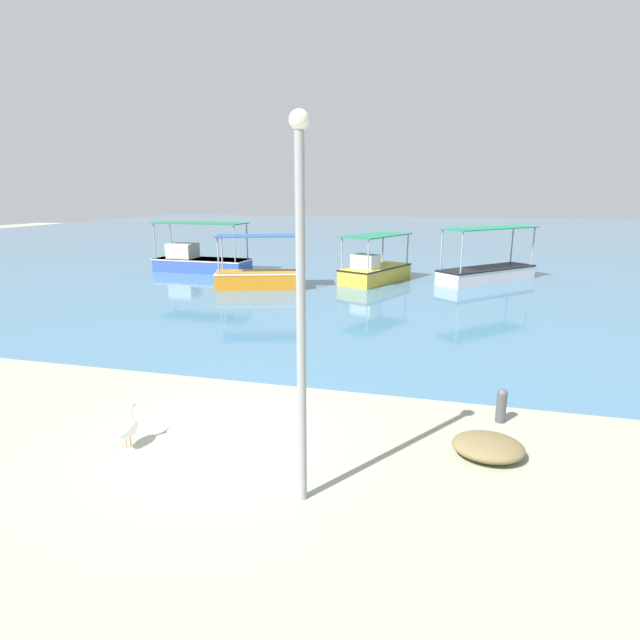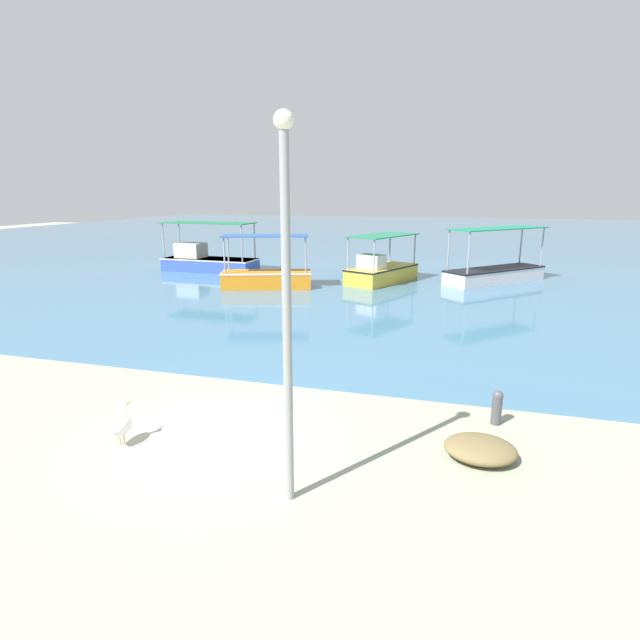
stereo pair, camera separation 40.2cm
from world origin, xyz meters
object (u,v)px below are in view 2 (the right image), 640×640
object	(u,v)px
fishing_boat_center	(495,272)
fishing_boat_far_right	(267,276)
pelican	(122,426)
net_pile	(480,449)
fishing_boat_near_right	(207,260)
fishing_boat_far_left	(381,271)
lamp_post	(287,298)
mooring_bollard	(497,406)

from	to	relation	value
fishing_boat_center	fishing_boat_far_right	bearing A→B (deg)	-156.92
pelican	net_pile	world-z (taller)	pelican
fishing_boat_near_right	net_pile	distance (m)	24.89
fishing_boat_near_right	pelican	size ratio (longest dim) A/B	7.44
fishing_boat_far_left	fishing_boat_near_right	world-z (taller)	fishing_boat_near_right
fishing_boat_near_right	net_pile	bearing A→B (deg)	-50.44
fishing_boat_near_right	lamp_post	bearing A→B (deg)	-58.88
fishing_boat_far_left	net_pile	world-z (taller)	fishing_boat_far_left
fishing_boat_far_right	lamp_post	world-z (taller)	lamp_post
pelican	lamp_post	distance (m)	4.80
pelican	net_pile	size ratio (longest dim) A/B	0.61
lamp_post	fishing_boat_near_right	bearing A→B (deg)	121.12
fishing_boat_near_right	net_pile	world-z (taller)	fishing_boat_near_right
fishing_boat_far_right	lamp_post	bearing A→B (deg)	-67.14
fishing_boat_far_right	pelican	distance (m)	16.54
lamp_post	net_pile	world-z (taller)	lamp_post
fishing_boat_near_right	pelican	world-z (taller)	fishing_boat_near_right
fishing_boat_far_right	net_pile	size ratio (longest dim) A/B	3.68
fishing_boat_near_right	lamp_post	size ratio (longest dim) A/B	1.02
fishing_boat_far_left	lamp_post	xyz separation A→B (m)	(1.74, -20.10, 2.65)
fishing_boat_center	fishing_boat_far_right	size ratio (longest dim) A/B	1.17
lamp_post	fishing_boat_far_left	bearing A→B (deg)	94.95
pelican	lamp_post	xyz separation A→B (m)	(3.73, -0.80, 2.91)
fishing_boat_far_left	fishing_boat_center	size ratio (longest dim) A/B	0.88
mooring_bollard	lamp_post	bearing A→B (deg)	-132.09
pelican	mooring_bollard	xyz separation A→B (m)	(7.07, 2.90, 0.03)
mooring_bollard	fishing_boat_near_right	bearing A→B (deg)	132.62
fishing_boat_far_left	mooring_bollard	xyz separation A→B (m)	(5.08, -16.40, -0.24)
fishing_boat_center	lamp_post	size ratio (longest dim) A/B	0.97
fishing_boat_center	fishing_boat_far_right	xyz separation A→B (m)	(-11.38, -4.85, 0.01)
fishing_boat_far_left	fishing_boat_far_right	bearing A→B (deg)	-149.98
net_pile	fishing_boat_far_left	bearing A→B (deg)	104.71
lamp_post	net_pile	distance (m)	4.80
fishing_boat_far_left	pelican	distance (m)	19.41
lamp_post	mooring_bollard	xyz separation A→B (m)	(3.34, 3.70, -2.88)
fishing_boat_far_left	fishing_boat_far_right	world-z (taller)	fishing_boat_far_right
fishing_boat_center	mooring_bollard	size ratio (longest dim) A/B	7.51
pelican	net_pile	xyz separation A→B (m)	(6.71, 1.33, -0.19)
pelican	net_pile	bearing A→B (deg)	11.25
fishing_boat_near_right	fishing_boat_center	bearing A→B (deg)	1.70
fishing_boat_far_right	lamp_post	size ratio (longest dim) A/B	0.83
fishing_boat_near_right	fishing_boat_far_left	bearing A→B (deg)	-6.22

